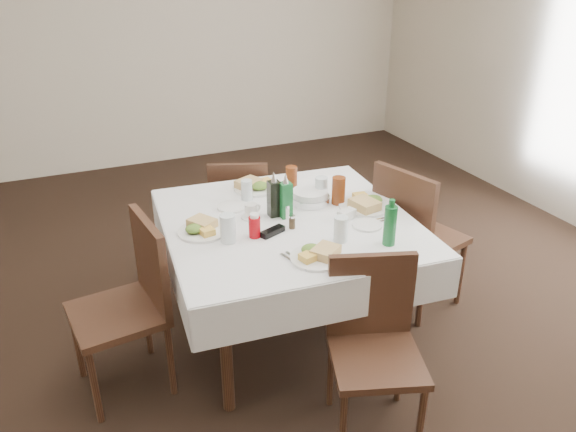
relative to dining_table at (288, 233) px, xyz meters
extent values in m
plane|color=black|center=(-0.24, -0.18, -0.68)|extent=(7.00, 7.00, 0.00)
cube|color=beige|center=(-0.24, 3.32, 0.72)|extent=(6.00, 0.04, 2.80)
cylinder|color=#311A12|center=(-0.51, -0.44, -0.32)|extent=(0.06, 0.06, 0.72)
cylinder|color=#311A12|center=(-0.44, 0.51, -0.32)|extent=(0.06, 0.06, 0.72)
cylinder|color=#311A12|center=(0.44, -0.51, -0.32)|extent=(0.06, 0.06, 0.72)
cylinder|color=#311A12|center=(0.51, 0.44, -0.32)|extent=(0.06, 0.06, 0.72)
cube|color=#311A12|center=(0.00, 0.00, 0.05)|extent=(1.28, 1.28, 0.03)
cube|color=white|center=(0.00, 0.00, 0.07)|extent=(1.41, 1.41, 0.01)
cube|color=white|center=(0.05, 0.65, -0.04)|extent=(1.31, 0.12, 0.22)
cube|color=white|center=(-0.05, -0.65, -0.04)|extent=(1.31, 0.12, 0.22)
cube|color=white|center=(0.65, -0.05, -0.04)|extent=(0.12, 1.31, 0.22)
cube|color=white|center=(-0.65, 0.05, -0.04)|extent=(0.12, 1.31, 0.22)
cube|color=#311A12|center=(0.03, 0.92, -0.28)|extent=(0.51, 0.51, 0.04)
cube|color=#311A12|center=(-0.03, 0.75, -0.06)|extent=(0.38, 0.17, 0.43)
cylinder|color=#311A12|center=(0.25, 1.02, -0.48)|extent=(0.03, 0.03, 0.40)
cylinder|color=#311A12|center=(0.13, 0.70, -0.48)|extent=(0.03, 0.03, 0.40)
cylinder|color=#311A12|center=(-0.07, 1.14, -0.48)|extent=(0.03, 0.03, 0.40)
cylinder|color=#311A12|center=(-0.19, 0.82, -0.48)|extent=(0.03, 0.03, 0.40)
cube|color=#311A12|center=(0.07, -0.83, -0.27)|extent=(0.51, 0.51, 0.04)
cube|color=#311A12|center=(0.13, -0.66, -0.05)|extent=(0.40, 0.16, 0.44)
cylinder|color=#311A12|center=(-0.15, -0.94, -0.47)|extent=(0.03, 0.03, 0.41)
cylinder|color=#311A12|center=(-0.04, -0.61, -0.47)|extent=(0.03, 0.03, 0.41)
cylinder|color=#311A12|center=(0.18, -1.05, -0.47)|extent=(0.03, 0.03, 0.41)
cylinder|color=#311A12|center=(0.30, -0.72, -0.47)|extent=(0.03, 0.03, 0.41)
cube|color=#311A12|center=(0.90, 0.00, -0.22)|extent=(0.55, 0.55, 0.04)
cube|color=#311A12|center=(0.70, -0.06, 0.03)|extent=(0.16, 0.45, 0.49)
cylinder|color=#311A12|center=(1.14, -0.14, -0.45)|extent=(0.04, 0.04, 0.46)
cylinder|color=#311A12|center=(0.76, -0.24, -0.45)|extent=(0.04, 0.04, 0.46)
cylinder|color=#311A12|center=(1.03, 0.23, -0.45)|extent=(0.04, 0.04, 0.46)
cylinder|color=#311A12|center=(0.66, 0.13, -0.45)|extent=(0.04, 0.04, 0.46)
cube|color=#311A12|center=(-0.96, -0.06, -0.24)|extent=(0.49, 0.49, 0.04)
cube|color=#311A12|center=(-0.76, -0.03, 0.00)|extent=(0.09, 0.44, 0.48)
cylinder|color=#311A12|center=(-1.17, 0.11, -0.46)|extent=(0.04, 0.04, 0.45)
cylinder|color=#311A12|center=(-0.79, 0.15, -0.46)|extent=(0.04, 0.04, 0.45)
cylinder|color=#311A12|center=(-1.12, -0.27, -0.46)|extent=(0.04, 0.04, 0.45)
cylinder|color=#311A12|center=(-0.74, -0.22, -0.46)|extent=(0.04, 0.04, 0.45)
cylinder|color=white|center=(-0.01, 0.47, 0.09)|extent=(0.28, 0.28, 0.01)
cube|color=tan|center=(-0.05, 0.49, 0.12)|extent=(0.18, 0.16, 0.05)
cube|color=gold|center=(0.04, 0.47, 0.11)|extent=(0.10, 0.08, 0.04)
ellipsoid|color=#3F6E1B|center=(0.00, 0.42, 0.12)|extent=(0.10, 0.09, 0.05)
cylinder|color=white|center=(-0.05, -0.45, 0.09)|extent=(0.26, 0.26, 0.01)
cube|color=tan|center=(0.00, -0.45, 0.12)|extent=(0.17, 0.16, 0.04)
cube|color=gold|center=(-0.09, -0.46, 0.11)|extent=(0.10, 0.09, 0.03)
ellipsoid|color=#3F6E1B|center=(-0.06, -0.40, 0.12)|extent=(0.10, 0.09, 0.04)
cylinder|color=white|center=(0.46, -0.03, 0.09)|extent=(0.30, 0.30, 0.02)
cube|color=tan|center=(0.44, -0.07, 0.12)|extent=(0.15, 0.18, 0.05)
cube|color=gold|center=(0.47, 0.03, 0.12)|extent=(0.09, 0.11, 0.04)
ellipsoid|color=#3F6E1B|center=(0.51, -0.03, 0.12)|extent=(0.11, 0.10, 0.05)
cylinder|color=white|center=(-0.47, 0.04, 0.09)|extent=(0.26, 0.26, 0.01)
cube|color=tan|center=(-0.46, 0.08, 0.12)|extent=(0.16, 0.17, 0.04)
cube|color=gold|center=(-0.46, -0.01, 0.11)|extent=(0.08, 0.10, 0.03)
ellipsoid|color=#3F6E1B|center=(-0.51, 0.03, 0.12)|extent=(0.09, 0.09, 0.04)
cylinder|color=white|center=(-0.23, 0.26, 0.09)|extent=(0.17, 0.17, 0.01)
cylinder|color=white|center=(0.35, -0.24, 0.09)|extent=(0.16, 0.16, 0.01)
cylinder|color=silver|center=(-0.12, 0.34, 0.14)|extent=(0.07, 0.07, 0.12)
cylinder|color=silver|center=(0.14, -0.33, 0.15)|extent=(0.07, 0.07, 0.13)
cylinder|color=silver|center=(0.29, 0.17, 0.15)|extent=(0.07, 0.07, 0.14)
cylinder|color=silver|center=(-0.38, -0.11, 0.15)|extent=(0.08, 0.08, 0.15)
cylinder|color=#692B0F|center=(0.19, 0.38, 0.15)|extent=(0.07, 0.07, 0.15)
cylinder|color=#692B0F|center=(0.35, 0.08, 0.16)|extent=(0.08, 0.08, 0.16)
cylinder|color=silver|center=(0.20, 0.16, 0.10)|extent=(0.23, 0.23, 0.04)
cylinder|color=white|center=(0.20, 0.16, 0.13)|extent=(0.21, 0.21, 0.05)
cube|color=black|center=(-0.05, 0.08, 0.18)|extent=(0.06, 0.06, 0.20)
cone|color=silver|center=(-0.05, 0.08, 0.31)|extent=(0.03, 0.03, 0.06)
cube|color=#17652D|center=(0.00, 0.04, 0.18)|extent=(0.06, 0.06, 0.20)
cone|color=silver|center=(0.00, 0.04, 0.31)|extent=(0.03, 0.03, 0.06)
cylinder|color=#AF050D|center=(-0.24, -0.12, 0.14)|extent=(0.06, 0.06, 0.11)
cylinder|color=white|center=(-0.24, -0.12, 0.20)|extent=(0.04, 0.04, 0.02)
cylinder|color=white|center=(0.00, 0.02, 0.11)|extent=(0.03, 0.03, 0.07)
cylinder|color=silver|center=(0.00, 0.02, 0.15)|extent=(0.03, 0.03, 0.01)
cylinder|color=#3A2D1B|center=(-0.02, -0.10, 0.11)|extent=(0.03, 0.03, 0.06)
cylinder|color=silver|center=(-0.02, -0.10, 0.15)|extent=(0.03, 0.03, 0.01)
cylinder|color=white|center=(-0.18, 0.10, 0.08)|extent=(0.11, 0.11, 0.01)
cylinder|color=white|center=(-0.18, 0.10, 0.13)|extent=(0.07, 0.07, 0.07)
cylinder|color=black|center=(-0.18, 0.10, 0.15)|extent=(0.06, 0.06, 0.01)
torus|color=white|center=(-0.14, 0.12, 0.13)|extent=(0.05, 0.03, 0.05)
cube|color=black|center=(-0.14, -0.13, 0.10)|extent=(0.15, 0.10, 0.03)
cylinder|color=#17652D|center=(0.35, -0.45, 0.18)|extent=(0.06, 0.06, 0.20)
cylinder|color=#17652D|center=(0.35, -0.45, 0.30)|extent=(0.03, 0.03, 0.04)
cube|color=white|center=(0.30, -0.11, 0.11)|extent=(0.11, 0.09, 0.05)
cube|color=#FFA0C7|center=(0.30, -0.11, 0.11)|extent=(0.08, 0.06, 0.02)
cube|color=silver|center=(0.13, 0.40, 0.08)|extent=(0.03, 0.15, 0.01)
cube|color=silver|center=(0.16, 0.40, 0.08)|extent=(0.03, 0.15, 0.01)
cube|color=silver|center=(-0.13, -0.43, 0.09)|extent=(0.07, 0.19, 0.01)
cube|color=silver|center=(-0.16, -0.44, 0.09)|extent=(0.07, 0.19, 0.01)
cube|color=silver|center=(0.44, -0.23, 0.08)|extent=(0.18, 0.02, 0.01)
cube|color=silver|center=(0.44, -0.20, 0.08)|extent=(0.18, 0.02, 0.01)
cube|color=silver|center=(-0.45, 0.15, 0.08)|extent=(0.18, 0.02, 0.01)
cube|color=silver|center=(-0.45, 0.12, 0.08)|extent=(0.18, 0.02, 0.01)
camera|label=1|loc=(-1.09, -2.51, 1.42)|focal=35.00mm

